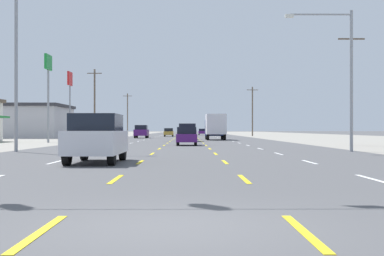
{
  "coord_description": "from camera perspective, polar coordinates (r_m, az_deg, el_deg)",
  "views": [
    {
      "loc": [
        0.2,
        -7.6,
        1.37
      ],
      "look_at": [
        0.74,
        55.88,
        1.5
      ],
      "focal_mm": 50.17,
      "sensor_mm": 36.0,
      "label": 1
    }
  ],
  "objects": [
    {
      "name": "storefront_left_row_2",
      "position": [
        87.92,
        -17.45,
        0.7
      ],
      "size": [
        13.4,
        13.92,
        5.19
      ],
      "color": "#B2B2B7",
      "rests_on": "ground"
    },
    {
      "name": "box_truck_inner_right_midfar",
      "position": [
        68.02,
        2.5,
        0.27
      ],
      "size": [
        2.4,
        7.2,
        3.23
      ],
      "color": "navy",
      "rests_on": "ground"
    },
    {
      "name": "suv_far_left_farther",
      "position": [
        82.49,
        -5.4,
        -0.36
      ],
      "size": [
        1.98,
        4.9,
        1.98
      ],
      "color": "#4C196B",
      "rests_on": "ground"
    },
    {
      "name": "streetlight_right_row_0",
      "position": [
        33.97,
        15.83,
        6.09
      ],
      "size": [
        4.13,
        0.26,
        8.59
      ],
      "color": "gray",
      "rests_on": "ground"
    },
    {
      "name": "utility_pole_right_row_0",
      "position": [
        46.34,
        16.59,
        4.27
      ],
      "size": [
        2.2,
        0.26,
        9.43
      ],
      "color": "brown",
      "rests_on": "ground"
    },
    {
      "name": "hatchback_inner_left_distant_a",
      "position": [
        99.0,
        -2.49,
        -0.46
      ],
      "size": [
        1.72,
        3.9,
        1.54
      ],
      "color": "#B28C33",
      "rests_on": "ground"
    },
    {
      "name": "hatchback_center_turn_near",
      "position": [
        45.04,
        -0.57,
        -0.86
      ],
      "size": [
        1.72,
        3.9,
        1.54
      ],
      "color": "#4C196B",
      "rests_on": "ground"
    },
    {
      "name": "sedan_center_turn_farthest",
      "position": [
        87.86,
        -0.6,
        -0.52
      ],
      "size": [
        1.8,
        4.5,
        1.46
      ],
      "color": "#4C196B",
      "rests_on": "ground"
    },
    {
      "name": "sedan_inner_right_distant_b",
      "position": [
        123.64,
        1.1,
        -0.4
      ],
      "size": [
        1.8,
        4.5,
        1.46
      ],
      "color": "#4C196B",
      "rests_on": "ground"
    },
    {
      "name": "pole_sign_left_row_2",
      "position": [
        83.14,
        -12.85,
        4.34
      ],
      "size": [
        0.24,
        2.58,
        10.02
      ],
      "color": "gray",
      "rests_on": "ground"
    },
    {
      "name": "sedan_far_right_distant_c",
      "position": [
        132.63,
        2.45,
        -0.38
      ],
      "size": [
        1.8,
        4.5,
        1.46
      ],
      "color": "red",
      "rests_on": "ground"
    },
    {
      "name": "streetlight_left_row_0",
      "position": [
        34.22,
        -17.55,
        7.76
      ],
      "size": [
        4.2,
        0.26,
        10.53
      ],
      "color": "gray",
      "rests_on": "ground"
    },
    {
      "name": "utility_pole_left_row_1",
      "position": [
        81.42,
        -10.31,
        2.69
      ],
      "size": [
        2.2,
        0.26,
        10.32
      ],
      "color": "brown",
      "rests_on": "ground"
    },
    {
      "name": "lot_apron_right",
      "position": [
        77.6,
        17.96,
        -1.12
      ],
      "size": [
        28.0,
        440.0,
        0.01
      ],
      "primitive_type": "cube",
      "color": "gray",
      "rests_on": "ground"
    },
    {
      "name": "utility_pole_left_row_3",
      "position": [
        132.03,
        -6.87,
        1.56
      ],
      "size": [
        2.2,
        0.26,
        10.09
      ],
      "color": "brown",
      "rests_on": "ground"
    },
    {
      "name": "sedan_center_turn_far",
      "position": [
        69.56,
        -0.46,
        -0.62
      ],
      "size": [
        1.8,
        4.5,
        1.46
      ],
      "color": "#4C196B",
      "rests_on": "ground"
    },
    {
      "name": "suv_inner_left_nearest",
      "position": [
        22.11,
        -10.08,
        -1.0
      ],
      "size": [
        1.98,
        4.9,
        1.98
      ],
      "color": "silver",
      "rests_on": "ground"
    },
    {
      "name": "lot_apron_left",
      "position": [
        77.73,
        -19.21,
        -1.12
      ],
      "size": [
        28.0,
        440.0,
        0.01
      ],
      "primitive_type": "cube",
      "color": "gray",
      "rests_on": "ground"
    },
    {
      "name": "utility_pole_right_row_2",
      "position": [
        105.56,
        6.44,
        1.86
      ],
      "size": [
        2.2,
        0.26,
        9.65
      ],
      "color": "brown",
      "rests_on": "ground"
    },
    {
      "name": "suv_center_turn_mid",
      "position": [
        59.71,
        -0.5,
        -0.45
      ],
      "size": [
        1.98,
        4.9,
        1.98
      ],
      "color": "#4C196B",
      "rests_on": "ground"
    },
    {
      "name": "ground_plane",
      "position": [
        73.61,
        -0.64,
        -1.18
      ],
      "size": [
        572.0,
        572.0,
        0.0
      ],
      "primitive_type": "plane",
      "color": "#4C4C4F"
    },
    {
      "name": "lane_markings",
      "position": [
        112.11,
        -0.58,
        -0.81
      ],
      "size": [
        10.64,
        227.6,
        0.01
      ],
      "color": "white",
      "rests_on": "ground"
    },
    {
      "name": "pole_sign_left_row_1",
      "position": [
        56.21,
        -15.04,
        5.39
      ],
      "size": [
        0.24,
        2.2,
        8.88
      ],
      "color": "gray",
      "rests_on": "ground"
    }
  ]
}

